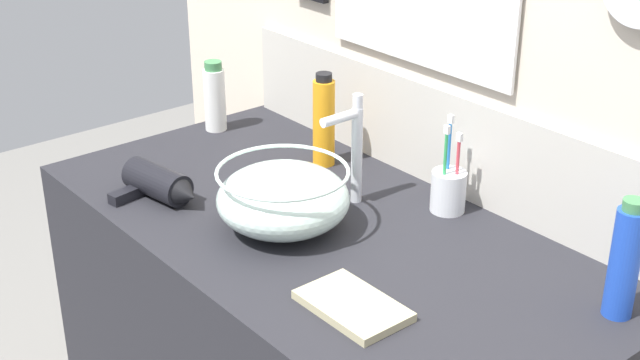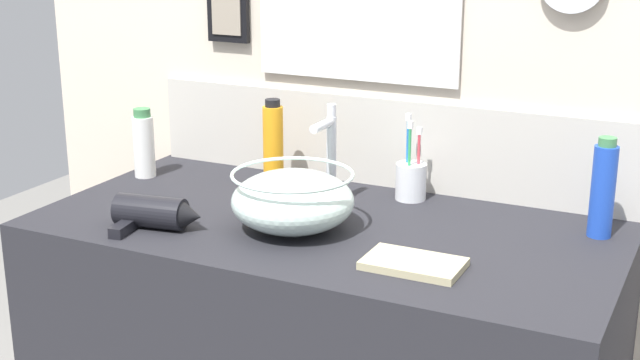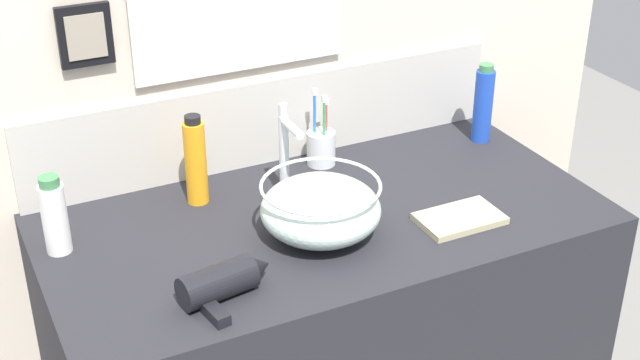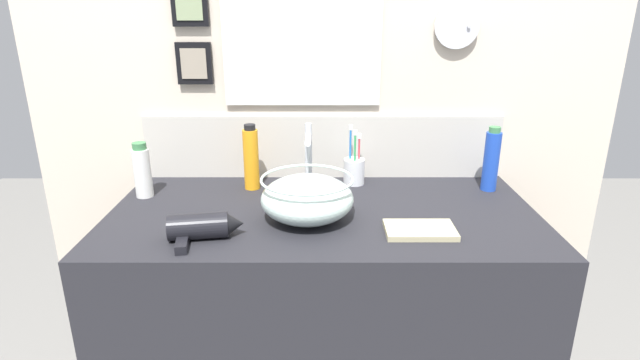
# 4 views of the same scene
# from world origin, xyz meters

# --- Properties ---
(vanity_counter) EXTENTS (1.31, 0.66, 0.94)m
(vanity_counter) POSITION_xyz_m (0.00, 0.00, 0.47)
(vanity_counter) COLOR #232328
(vanity_counter) RESTS_ON ground
(back_panel) EXTENTS (2.09, 0.09, 2.31)m
(back_panel) POSITION_xyz_m (-0.00, 0.36, 1.16)
(back_panel) COLOR beige
(back_panel) RESTS_ON ground
(glass_bowl_sink) EXTENTS (0.27, 0.27, 0.13)m
(glass_bowl_sink) POSITION_xyz_m (-0.05, -0.07, 1.01)
(glass_bowl_sink) COLOR silver
(glass_bowl_sink) RESTS_ON vanity_counter
(faucet) EXTENTS (0.02, 0.11, 0.25)m
(faucet) POSITION_xyz_m (-0.05, 0.12, 1.08)
(faucet) COLOR silver
(faucet) RESTS_ON vanity_counter
(hair_drier) EXTENTS (0.21, 0.15, 0.07)m
(hair_drier) POSITION_xyz_m (-0.32, -0.20, 0.97)
(hair_drier) COLOR black
(hair_drier) RESTS_ON vanity_counter
(toothbrush_cup) EXTENTS (0.07, 0.07, 0.21)m
(toothbrush_cup) POSITION_xyz_m (0.11, 0.25, 0.99)
(toothbrush_cup) COLOR silver
(toothbrush_cup) RESTS_ON vanity_counter
(spray_bottle) EXTENTS (0.05, 0.05, 0.23)m
(spray_bottle) POSITION_xyz_m (-0.24, 0.20, 1.05)
(spray_bottle) COLOR orange
(spray_bottle) RESTS_ON vanity_counter
(soap_dispenser) EXTENTS (0.05, 0.05, 0.22)m
(soap_dispenser) POSITION_xyz_m (0.57, 0.19, 1.04)
(soap_dispenser) COLOR blue
(soap_dispenser) RESTS_ON vanity_counter
(lotion_bottle) EXTENTS (0.06, 0.06, 0.18)m
(lotion_bottle) POSITION_xyz_m (-0.59, 0.12, 1.03)
(lotion_bottle) COLOR white
(lotion_bottle) RESTS_ON vanity_counter
(hand_towel) EXTENTS (0.19, 0.12, 0.02)m
(hand_towel) POSITION_xyz_m (0.27, -0.16, 0.95)
(hand_towel) COLOR tan
(hand_towel) RESTS_ON vanity_counter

